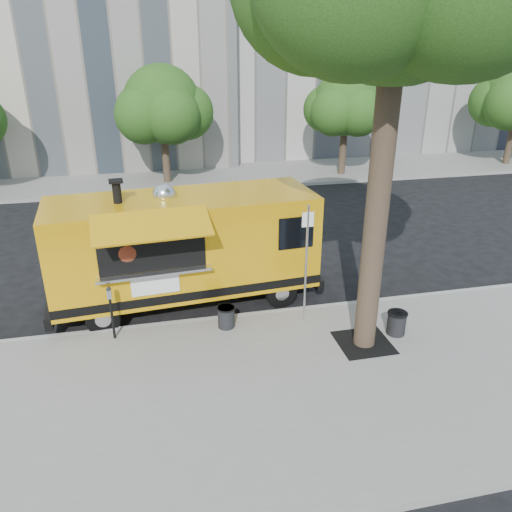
# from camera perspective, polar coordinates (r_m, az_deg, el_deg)

# --- Properties ---
(ground) EXTENTS (120.00, 120.00, 0.00)m
(ground) POSITION_cam_1_polar(r_m,az_deg,el_deg) (13.59, -2.82, -5.39)
(ground) COLOR black
(ground) RESTS_ON ground
(sidewalk) EXTENTS (60.00, 6.00, 0.15)m
(sidewalk) POSITION_cam_1_polar(r_m,az_deg,el_deg) (10.28, 1.14, -15.54)
(sidewalk) COLOR gray
(sidewalk) RESTS_ON ground
(curb) EXTENTS (60.00, 0.14, 0.16)m
(curb) POSITION_cam_1_polar(r_m,az_deg,el_deg) (12.76, -2.10, -7.05)
(curb) COLOR #999993
(curb) RESTS_ON ground
(far_sidewalk) EXTENTS (60.00, 5.00, 0.15)m
(far_sidewalk) POSITION_cam_1_polar(r_m,az_deg,el_deg) (26.15, -7.95, 8.82)
(far_sidewalk) COLOR gray
(far_sidewalk) RESTS_ON ground
(tree_well) EXTENTS (1.20, 1.20, 0.02)m
(tree_well) POSITION_cam_1_polar(r_m,az_deg,el_deg) (11.89, 12.20, -9.65)
(tree_well) COLOR black
(tree_well) RESTS_ON sidewalk
(far_tree_b) EXTENTS (3.60, 3.60, 5.50)m
(far_tree_b) POSITION_cam_1_polar(r_m,az_deg,el_deg) (24.64, -10.69, 16.67)
(far_tree_b) COLOR #33261C
(far_tree_b) RESTS_ON far_sidewalk
(far_tree_c) EXTENTS (3.24, 3.24, 5.21)m
(far_tree_c) POSITION_cam_1_polar(r_m,az_deg,el_deg) (26.28, 10.25, 16.84)
(far_tree_c) COLOR #33261C
(far_tree_c) RESTS_ON far_sidewalk
(sign_post) EXTENTS (0.28, 0.06, 3.00)m
(sign_post) POSITION_cam_1_polar(r_m,az_deg,el_deg) (11.76, 5.77, -0.22)
(sign_post) COLOR silver
(sign_post) RESTS_ON sidewalk
(parking_meter) EXTENTS (0.11, 0.11, 1.33)m
(parking_meter) POSITION_cam_1_polar(r_m,az_deg,el_deg) (11.85, -16.26, -5.58)
(parking_meter) COLOR black
(parking_meter) RESTS_ON sidewalk
(food_truck) EXTENTS (7.21, 3.70, 3.49)m
(food_truck) POSITION_cam_1_polar(r_m,az_deg,el_deg) (13.06, -8.24, 1.10)
(food_truck) COLOR #D7970B
(food_truck) RESTS_ON ground
(trash_bin_left) EXTENTS (0.44, 0.44, 0.53)m
(trash_bin_left) POSITION_cam_1_polar(r_m,az_deg,el_deg) (12.12, -3.43, -6.89)
(trash_bin_left) COLOR black
(trash_bin_left) RESTS_ON sidewalk
(trash_bin_right) EXTENTS (0.47, 0.47, 0.56)m
(trash_bin_right) POSITION_cam_1_polar(r_m,az_deg,el_deg) (12.27, 15.77, -7.30)
(trash_bin_right) COLOR black
(trash_bin_right) RESTS_ON sidewalk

